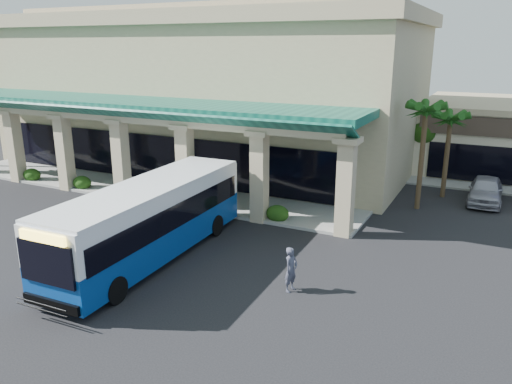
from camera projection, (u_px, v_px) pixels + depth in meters
The scene contains 9 objects.
ground at pixel (178, 251), 22.10m from camera, with size 110.00×110.00×0.00m, color black.
main_building at pixel (209, 88), 37.67m from camera, with size 30.80×14.80×11.35m, color tan, non-canonical shape.
arcade at pixel (132, 146), 30.56m from camera, with size 30.00×6.20×5.70m, color #0C4B3E, non-canonical shape.
palm_0 at pixel (422, 151), 27.00m from camera, with size 2.40×2.40×6.60m, color #164211, non-canonical shape.
palm_1 at pixel (447, 150), 29.27m from camera, with size 2.40×2.40×5.80m, color #164211, non-canonical shape.
broadleaf_tree at pixel (424, 141), 34.56m from camera, with size 2.60×2.60×4.81m, color #193B0D, non-canonical shape.
transit_bus at pixel (151, 222), 21.04m from camera, with size 2.71×11.65×3.25m, color navy, non-canonical shape.
pedestrian at pixel (291, 269), 18.33m from camera, with size 0.62×0.41×1.71m, color #414455.
car_silver at pixel (486, 190), 28.77m from camera, with size 1.79×4.46×1.52m, color #9E9DA9.
Camera 1 is at (12.22, -16.78, 8.76)m, focal length 35.00 mm.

